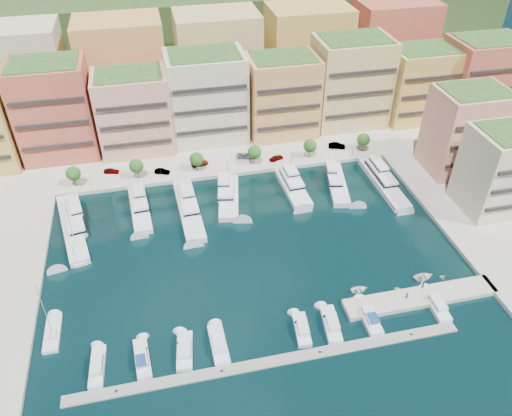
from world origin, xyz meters
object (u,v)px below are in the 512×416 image
(tree_5, at_px, (363,140))
(cruiser_3, at_px, (219,345))
(tree_4, at_px, (310,146))
(lamppost_4, at_px, (353,148))
(yacht_5, at_px, (336,181))
(cruiser_2, at_px, (185,351))
(car_3, at_px, (245,156))
(tender_1, at_px, (397,289))
(sailboat_2, at_px, (77,252))
(cruiser_5, at_px, (302,329))
(cruiser_9, at_px, (436,305))
(person_0, at_px, (407,295))
(tree_2, at_px, (197,159))
(car_5, at_px, (337,146))
(cruiser_0, at_px, (97,367))
(cruiser_7, at_px, (369,317))
(yacht_0, at_px, (72,224))
(yacht_3, at_px, (228,194))
(car_1, at_px, (162,171))
(lamppost_0, at_px, (90,179))
(yacht_2, at_px, (188,206))
(car_0, at_px, (111,171))
(tree_3, at_px, (254,152))
(lamppost_1, at_px, (160,171))
(yacht_1, at_px, (140,207))
(person_1, at_px, (423,285))
(tree_0, at_px, (73,173))
(tender_0, at_px, (359,289))
(lamppost_2, at_px, (227,163))
(tender_2, at_px, (424,277))
(tree_1, at_px, (136,166))
(yacht_4, at_px, (292,185))
(car_2, at_px, (200,163))
(cruiser_1, at_px, (142,359))
(cruiser_6, at_px, (331,324))
(car_4, at_px, (276,158))
(tender_3, at_px, (442,277))
(lamppost_3, at_px, (292,155))

(tree_5, distance_m, cruiser_3, 77.84)
(tree_4, distance_m, lamppost_4, 12.25)
(tree_5, bearing_deg, yacht_5, -133.84)
(cruiser_2, distance_m, car_3, 66.22)
(cruiser_2, height_order, tender_1, cruiser_2)
(sailboat_2, bearing_deg, cruiser_5, -36.71)
(cruiser_9, distance_m, person_0, 6.02)
(car_3, bearing_deg, tree_2, 121.53)
(cruiser_9, bearing_deg, car_5, 88.71)
(yacht_5, distance_m, cruiser_3, 59.35)
(cruiser_0, relative_size, cruiser_7, 0.98)
(cruiser_9, bearing_deg, yacht_0, 150.01)
(tree_4, bearing_deg, tree_2, 180.00)
(yacht_3, height_order, car_1, yacht_3)
(tree_4, height_order, tree_5, same)
(lamppost_0, relative_size, person_0, 2.56)
(tree_5, bearing_deg, car_5, 154.83)
(cruiser_9, height_order, car_5, car_5)
(yacht_2, height_order, car_0, yacht_2)
(tree_3, distance_m, lamppost_1, 26.12)
(cruiser_9, bearing_deg, car_3, 112.78)
(cruiser_2, height_order, cruiser_3, same)
(yacht_1, xyz_separation_m, car_1, (6.58, 13.90, 0.59))
(person_1, bearing_deg, yacht_3, -46.73)
(car_1, bearing_deg, cruiser_2, -158.63)
(cruiser_3, bearing_deg, tree_0, 116.02)
(tree_2, height_order, lamppost_0, tree_2)
(yacht_3, relative_size, tender_0, 5.29)
(lamppost_2, distance_m, cruiser_2, 58.67)
(tender_2, bearing_deg, cruiser_5, 100.27)
(tree_5, bearing_deg, tree_1, 180.00)
(yacht_4, distance_m, car_3, 18.74)
(cruiser_3, relative_size, car_2, 1.84)
(cruiser_1, relative_size, car_2, 1.77)
(lamppost_1, height_order, lamppost_2, same)
(tree_5, xyz_separation_m, lamppost_0, (-76.00, -2.30, -0.92))
(lamppost_1, bearing_deg, car_2, 24.62)
(tree_2, xyz_separation_m, cruiser_6, (18.07, -58.10, -4.20))
(car_4, bearing_deg, tree_5, -113.71)
(yacht_0, relative_size, cruiser_9, 3.04)
(car_3, bearing_deg, yacht_5, -111.57)
(car_5, bearing_deg, cruiser_7, -175.42)
(cruiser_6, xyz_separation_m, tender_3, (27.23, 7.02, -0.16))
(yacht_4, distance_m, cruiser_6, 45.79)
(car_4, bearing_deg, person_0, 170.08)
(lamppost_3, height_order, car_4, lamppost_3)
(tender_1, bearing_deg, car_1, 57.81)
(lamppost_2, xyz_separation_m, car_3, (6.10, 5.94, -2.12))
(yacht_0, bearing_deg, car_5, 15.02)
(tree_2, distance_m, yacht_3, 14.81)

